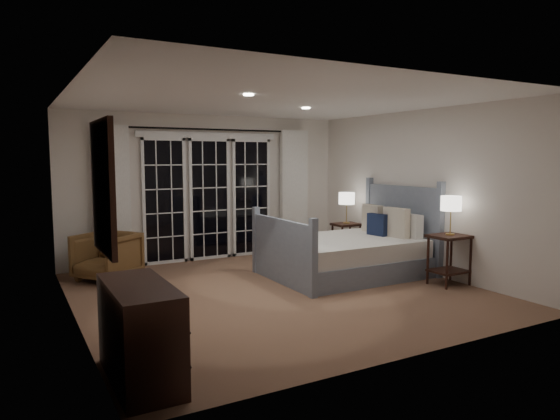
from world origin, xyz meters
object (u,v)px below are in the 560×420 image
lamp_left (451,204)px  dresser (140,332)px  bed (349,253)px  lamp_right (347,199)px  armchair (107,256)px  nightstand_right (346,235)px  nightstand_left (449,252)px

lamp_left → dresser: 4.66m
bed → lamp_right: (0.78, 1.12, 0.71)m
lamp_right → armchair: 4.13m
nightstand_right → lamp_left: lamp_left is taller
lamp_left → bed: bearing=126.0°
nightstand_right → nightstand_left: bearing=-88.1°
nightstand_right → lamp_left: (0.08, -2.29, 0.74)m
lamp_right → nightstand_right: bearing=90.0°
nightstand_right → lamp_right: 0.65m
nightstand_right → lamp_right: lamp_right is taller
dresser → bed: bearing=30.3°
lamp_right → bed: bearing=-124.7°
nightstand_left → nightstand_right: nightstand_left is taller
bed → nightstand_right: size_ratio=3.74×
bed → nightstand_left: 1.46m
nightstand_right → lamp_left: bearing=-88.1°
bed → armchair: bearing=156.8°
bed → armchair: 3.57m
bed → dresser: 4.22m
armchair → bed: bearing=30.8°
nightstand_right → dresser: (-4.42, -3.25, -0.01)m
lamp_right → dresser: lamp_right is taller
nightstand_right → armchair: armchair is taller
nightstand_left → lamp_left: 0.67m
bed → armchair: bed is taller
lamp_left → armchair: 4.94m
nightstand_right → dresser: bearing=-143.7°
nightstand_left → armchair: nightstand_left is taller
dresser → lamp_left: bearing=12.0°
lamp_left → dresser: lamp_left is taller
armchair → lamp_right: bearing=49.9°
bed → lamp_left: 1.66m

